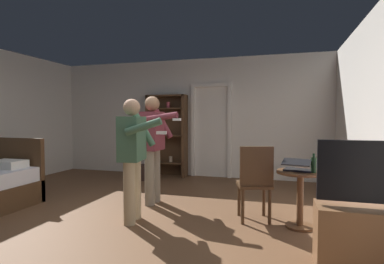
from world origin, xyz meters
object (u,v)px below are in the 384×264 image
wooden_chair (255,180)px  person_striped_shirt (153,142)px  tv_flatscreen (373,233)px  person_blue_shirt (133,151)px  bookshelf (167,132)px  side_table (300,190)px  bottle_on_table (314,165)px  laptop (297,167)px  suitcase_dark (144,172)px

wooden_chair → person_striped_shirt: 1.71m
tv_flatscreen → person_blue_shirt: (-2.60, 0.60, 0.56)m
bookshelf → tv_flatscreen: (3.31, -3.67, -0.66)m
side_table → bottle_on_table: bearing=-29.7°
wooden_chair → person_blue_shirt: (-1.52, -0.43, 0.37)m
tv_flatscreen → person_striped_shirt: 3.11m
bookshelf → wooden_chair: bearing=-49.8°
laptop → person_striped_shirt: (-2.11, 0.50, 0.22)m
wooden_chair → person_blue_shirt: 1.62m
laptop → tv_flatscreen: bearing=-58.5°
bottle_on_table → suitcase_dark: bearing=146.2°
tv_flatscreen → wooden_chair: (-1.09, 1.03, 0.19)m
bookshelf → wooden_chair: 3.48m
laptop → person_blue_shirt: 2.06m
tv_flatscreen → person_striped_shirt: (-2.69, 1.44, 0.62)m
side_table → laptop: laptop is taller
wooden_chair → person_blue_shirt: bearing=-164.0°
person_blue_shirt → suitcase_dark: size_ratio=3.46×
person_blue_shirt → suitcase_dark: bearing=112.5°
tv_flatscreen → person_striped_shirt: size_ratio=0.69×
laptop → wooden_chair: 0.56m
tv_flatscreen → wooden_chair: bearing=136.4°
bookshelf → wooden_chair: bookshelf is taller
person_blue_shirt → bookshelf: bearing=103.1°
tv_flatscreen → side_table: 1.12m
bottle_on_table → person_striped_shirt: size_ratio=0.14×
laptop → bookshelf: bearing=135.1°
tv_flatscreen → suitcase_dark: (-3.62, 3.06, -0.19)m
bookshelf → person_striped_shirt: 2.31m
side_table → suitcase_dark: bearing=146.0°
wooden_chair → suitcase_dark: (-2.53, 2.02, -0.38)m
tv_flatscreen → person_blue_shirt: bearing=167.0°
laptop → bottle_on_table: 0.19m
person_blue_shirt → suitcase_dark: (-1.02, 2.46, -0.75)m
tv_flatscreen → bottle_on_table: size_ratio=5.05×
side_table → wooden_chair: size_ratio=0.71×
laptop → suitcase_dark: bearing=145.2°
side_table → suitcase_dark: (-3.08, 2.08, -0.30)m
tv_flatscreen → person_blue_shirt: 2.73m
tv_flatscreen → laptop: bearing=121.5°
bookshelf → person_striped_shirt: (0.62, -2.22, -0.04)m
wooden_chair → suitcase_dark: 3.27m
laptop → bottle_on_table: bottle_on_table is taller
tv_flatscreen → suitcase_dark: 4.74m
side_table → wooden_chair: wooden_chair is taller
side_table → bottle_on_table: size_ratio=3.06×
bottle_on_table → wooden_chair: bearing=169.1°
bottle_on_table → person_blue_shirt: person_blue_shirt is taller
person_blue_shirt → person_striped_shirt: bearing=96.0°
person_blue_shirt → person_striped_shirt: 0.85m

